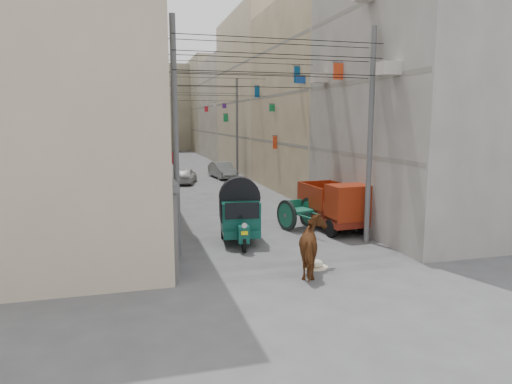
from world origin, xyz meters
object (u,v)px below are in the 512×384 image
object	(u,v)px
second_cart	(241,193)
distant_car_green	(170,156)
tonga_cart	(298,213)
distant_car_grey	(222,170)
horse	(314,247)
distant_car_white	(185,176)
mini_truck	(338,208)
feed_sack	(315,263)
auto_rickshaw	(240,213)

from	to	relation	value
second_cart	distant_car_green	xyz separation A→B (m)	(-1.50, 27.91, -0.05)
tonga_cart	distant_car_grey	distance (m)	17.97
horse	distant_car_white	xyz separation A→B (m)	(-1.40, 21.24, -0.27)
distant_car_white	distant_car_green	xyz separation A→B (m)	(0.48, 18.55, 0.01)
tonga_cart	distant_car_green	distance (m)	34.22
mini_truck	feed_sack	xyz separation A→B (m)	(-2.75, -4.18, -0.88)
auto_rickshaw	feed_sack	xyz separation A→B (m)	(1.62, -3.60, -1.01)
second_cart	feed_sack	xyz separation A→B (m)	(-0.28, -11.29, -0.52)
second_cart	horse	bearing A→B (deg)	-97.59
horse	distant_car_grey	bearing A→B (deg)	-76.09
mini_truck	second_cart	xyz separation A→B (m)	(-2.47, 7.11, -0.35)
auto_rickshaw	distant_car_green	bearing A→B (deg)	96.82
distant_car_grey	distant_car_white	bearing A→B (deg)	-150.10
auto_rickshaw	distant_car_green	size ratio (longest dim) A/B	0.67
feed_sack	distant_car_green	distance (m)	39.22
tonga_cart	mini_truck	xyz separation A→B (m)	(1.42, -0.89, 0.32)
mini_truck	distant_car_grey	distance (m)	18.90
distant_car_green	mini_truck	bearing A→B (deg)	104.19
auto_rickshaw	distant_car_white	xyz separation A→B (m)	(-0.08, 17.05, -0.54)
auto_rickshaw	horse	bearing A→B (deg)	-65.02
mini_truck	feed_sack	world-z (taller)	mini_truck
horse	tonga_cart	bearing A→B (deg)	-87.62
tonga_cart	distant_car_green	size ratio (longest dim) A/B	0.74
tonga_cart	horse	bearing A→B (deg)	-121.43
distant_car_white	feed_sack	bearing A→B (deg)	110.01
tonga_cart	mini_truck	distance (m)	1.71
second_cart	distant_car_green	world-z (taller)	second_cart
tonga_cart	second_cart	world-z (taller)	tonga_cart
second_cart	distant_car_grey	distance (m)	11.82
second_cart	distant_car_green	distance (m)	27.95
feed_sack	distant_car_white	size ratio (longest dim) A/B	0.14
auto_rickshaw	distant_car_grey	distance (m)	19.71
auto_rickshaw	distant_car_white	distance (m)	17.06
tonga_cart	horse	world-z (taller)	horse
tonga_cart	distant_car_white	size ratio (longest dim) A/B	0.88
distant_car_grey	mini_truck	bearing A→B (deg)	-92.80
auto_rickshaw	tonga_cart	xyz separation A→B (m)	(2.95, 1.47, -0.45)
distant_car_green	feed_sack	bearing A→B (deg)	99.51
feed_sack	horse	size ratio (longest dim) A/B	0.24
second_cart	distant_car_white	xyz separation A→B (m)	(-1.98, 9.36, -0.06)
second_cart	distant_car_green	bearing A→B (deg)	88.29
distant_car_green	horse	bearing A→B (deg)	99.05
horse	distant_car_green	world-z (taller)	horse
mini_truck	distant_car_grey	xyz separation A→B (m)	(-1.19, 18.86, -0.35)
tonga_cart	distant_car_grey	world-z (taller)	tonga_cart
auto_rickshaw	second_cart	size ratio (longest dim) A/B	1.90
auto_rickshaw	distant_car_green	distance (m)	35.61
distant_car_white	distant_car_grey	world-z (taller)	distant_car_grey
horse	distant_car_green	size ratio (longest dim) A/B	0.49
tonga_cart	second_cart	distance (m)	6.31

